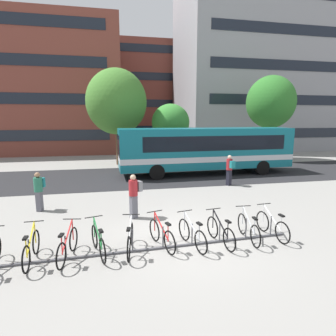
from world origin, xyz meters
TOP-DOWN VIEW (x-y plane):
  - ground at (0.00, 0.00)m, footprint 200.00×200.00m
  - bus_lane_asphalt at (0.00, 9.97)m, footprint 80.00×7.20m
  - city_bus at (4.00, 9.97)m, footprint 12.09×2.90m
  - bike_rack at (-1.39, -0.69)m, footprint 9.10×0.51m
  - parked_bicycle_yellow_1 at (-4.55, -0.76)m, footprint 0.52×1.72m
  - parked_bicycle_red_2 at (-3.61, -0.76)m, footprint 0.52×1.71m
  - parked_bicycle_green_3 at (-2.80, -0.69)m, footprint 0.63×1.68m
  - parked_bicycle_white_4 at (-1.90, -0.71)m, footprint 0.52×1.71m
  - parked_bicycle_red_5 at (-0.95, -0.56)m, footprint 0.66×1.66m
  - parked_bicycle_silver_6 at (-0.05, -0.71)m, footprint 0.59×1.69m
  - parked_bicycle_black_7 at (0.87, -0.70)m, footprint 0.52×1.71m
  - parked_bicycle_silver_8 at (1.84, -0.62)m, footprint 0.52×1.72m
  - parked_bicycle_white_9 at (2.72, -0.55)m, footprint 0.52×1.72m
  - commuter_teal_pack_0 at (4.27, 6.40)m, footprint 0.45×0.59m
  - commuter_teal_pack_1 at (-5.39, 3.76)m, footprint 0.43×0.58m
  - commuter_grey_pack_2 at (-1.56, 2.12)m, footprint 0.61×0.53m
  - street_tree_0 at (12.03, 15.29)m, footprint 4.40×4.40m
  - street_tree_1 at (-1.88, 15.39)m, footprint 4.95×4.95m
  - street_tree_2 at (2.67, 15.41)m, footprint 3.26×3.26m
  - building_left_wing at (-12.44, 28.06)m, footprint 22.40×12.55m
  - building_right_wing at (18.79, 26.12)m, footprint 24.65×11.53m
  - building_centre_block at (2.45, 38.26)m, footprint 18.68×10.57m

SIDE VIEW (x-z plane):
  - ground at x=0.00m, z-range 0.00..0.00m
  - bus_lane_asphalt at x=0.00m, z-range 0.00..0.01m
  - bike_rack at x=-1.39m, z-range -0.25..0.45m
  - parked_bicycle_yellow_1 at x=-4.55m, z-range -0.11..0.88m
  - parked_bicycle_red_2 at x=-3.61m, z-range -0.11..0.88m
  - parked_bicycle_green_3 at x=-2.80m, z-range -0.11..0.88m
  - parked_bicycle_white_4 at x=-1.90m, z-range -0.11..0.88m
  - parked_bicycle_red_5 at x=-0.95m, z-range -0.11..0.88m
  - parked_bicycle_silver_6 at x=-0.05m, z-range -0.11..0.88m
  - parked_bicycle_black_7 at x=0.87m, z-range -0.11..0.88m
  - parked_bicycle_silver_8 at x=1.84m, z-range -0.11..0.88m
  - parked_bicycle_white_9 at x=2.72m, z-range -0.11..0.88m
  - commuter_teal_pack_1 at x=-5.39m, z-range 0.13..1.79m
  - commuter_grey_pack_2 at x=-1.56m, z-range 0.14..1.88m
  - commuter_teal_pack_0 at x=4.27m, z-range 0.14..1.92m
  - city_bus at x=4.00m, z-range 0.18..3.38m
  - street_tree_2 at x=2.67m, z-range 0.97..6.09m
  - street_tree_1 at x=-1.88m, z-range 1.26..9.15m
  - street_tree_0 at x=12.03m, z-range 1.48..9.19m
  - building_left_wing at x=-12.44m, z-range 0.00..14.53m
  - building_centre_block at x=2.45m, z-range 0.00..15.24m
  - building_right_wing at x=18.79m, z-range 0.00..22.27m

